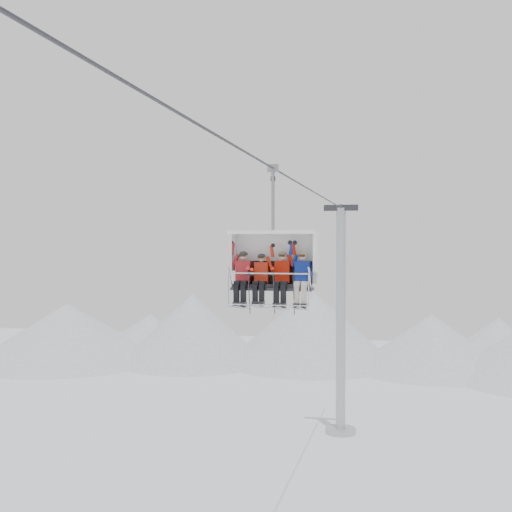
% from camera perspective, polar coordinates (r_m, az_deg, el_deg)
% --- Properties ---
extents(ridgeline, '(72.00, 21.00, 7.00)m').
position_cam_1_polar(ridgeline, '(58.68, 7.91, -7.14)').
color(ridgeline, silver).
rests_on(ridgeline, ground).
extents(lift_tower_right, '(2.00, 1.80, 13.48)m').
position_cam_1_polar(lift_tower_right, '(38.36, 7.54, -7.02)').
color(lift_tower_right, '#A8ABB0').
rests_on(lift_tower_right, ground).
extents(haul_cable, '(0.06, 50.00, 0.06)m').
position_cam_1_polar(haul_cable, '(16.38, 0.00, 8.68)').
color(haul_cable, '#2F3035').
rests_on(haul_cable, lift_tower_left).
extents(chairlift_carrier, '(2.48, 1.17, 3.98)m').
position_cam_1_polar(chairlift_carrier, '(18.44, 1.60, -0.29)').
color(chairlift_carrier, black).
rests_on(chairlift_carrier, haul_cable).
extents(skier_far_left, '(0.42, 1.69, 1.68)m').
position_cam_1_polar(skier_far_left, '(18.35, -1.19, -1.77)').
color(skier_far_left, red).
rests_on(skier_far_left, chairlift_carrier).
extents(skier_center_left, '(0.40, 1.69, 1.59)m').
position_cam_1_polar(skier_center_left, '(18.22, 0.44, -1.87)').
color(skier_center_left, red).
rests_on(skier_center_left, chairlift_carrier).
extents(skier_center_right, '(0.42, 1.69, 1.68)m').
position_cam_1_polar(skier_center_right, '(18.11, 2.33, -1.80)').
color(skier_center_right, '#B31806').
rests_on(skier_center_right, chairlift_carrier).
extents(skier_far_right, '(0.42, 1.69, 1.68)m').
position_cam_1_polar(skier_far_right, '(18.01, 4.11, -1.82)').
color(skier_far_right, navy).
rests_on(skier_far_right, chairlift_carrier).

